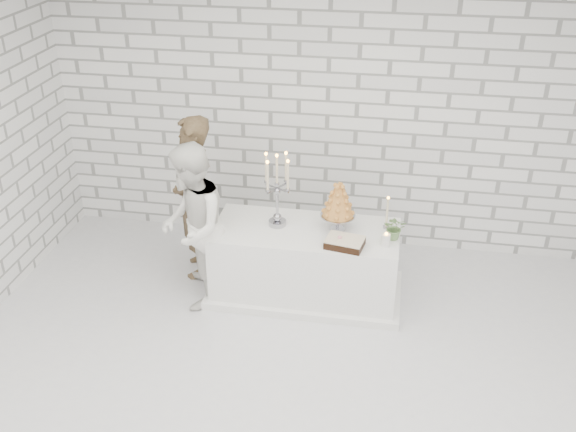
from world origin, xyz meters
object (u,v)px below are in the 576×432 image
at_px(cake_table, 305,262).
at_px(bride, 192,227).
at_px(groom, 194,198).
at_px(candelabra, 277,190).
at_px(croquembouche, 338,206).

relative_size(cake_table, bride, 1.08).
bearing_deg(cake_table, groom, 168.52).
bearing_deg(candelabra, cake_table, -8.91).
distance_m(candelabra, croquembouche, 0.60).
relative_size(bride, croquembouche, 3.18).
height_order(cake_table, bride, bride).
bearing_deg(cake_table, candelabra, 171.09).
distance_m(cake_table, candelabra, 0.81).
height_order(groom, bride, groom).
relative_size(groom, candelabra, 2.31).
xyz_separation_m(bride, candelabra, (0.76, 0.32, 0.30)).
distance_m(cake_table, croquembouche, 0.70).
bearing_deg(candelabra, croquembouche, 0.94).
bearing_deg(candelabra, groom, 167.71).
relative_size(candelabra, croquembouche, 1.44).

